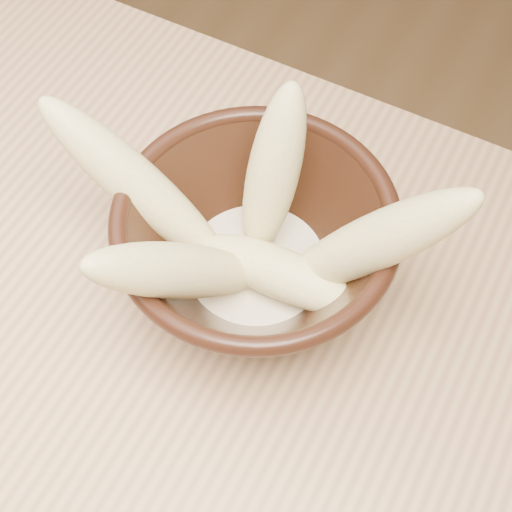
% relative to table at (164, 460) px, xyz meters
% --- Properties ---
extents(table, '(1.20, 0.80, 0.75)m').
position_rel_table_xyz_m(table, '(0.00, 0.00, 0.00)').
color(table, tan).
rests_on(table, ground).
extents(bowl, '(0.22, 0.22, 0.12)m').
position_rel_table_xyz_m(bowl, '(0.01, 0.15, 0.15)').
color(bowl, black).
rests_on(bowl, table).
extents(milk_puddle, '(0.12, 0.12, 0.02)m').
position_rel_table_xyz_m(milk_puddle, '(0.01, 0.15, 0.12)').
color(milk_puddle, beige).
rests_on(milk_puddle, bowl).
extents(banana_upright, '(0.04, 0.10, 0.16)m').
position_rel_table_xyz_m(banana_upright, '(0.01, 0.19, 0.19)').
color(banana_upright, tan).
rests_on(banana_upright, bowl).
extents(banana_left, '(0.17, 0.04, 0.15)m').
position_rel_table_xyz_m(banana_left, '(-0.08, 0.14, 0.18)').
color(banana_left, tan).
rests_on(banana_left, bowl).
extents(banana_right, '(0.15, 0.08, 0.18)m').
position_rel_table_xyz_m(banana_right, '(0.10, 0.16, 0.20)').
color(banana_right, tan).
rests_on(banana_right, bowl).
extents(banana_across, '(0.14, 0.04, 0.05)m').
position_rel_table_xyz_m(banana_across, '(0.04, 0.14, 0.15)').
color(banana_across, tan).
rests_on(banana_across, bowl).
extents(banana_front, '(0.11, 0.15, 0.16)m').
position_rel_table_xyz_m(banana_front, '(-0.02, 0.09, 0.19)').
color(banana_front, tan).
rests_on(banana_front, bowl).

